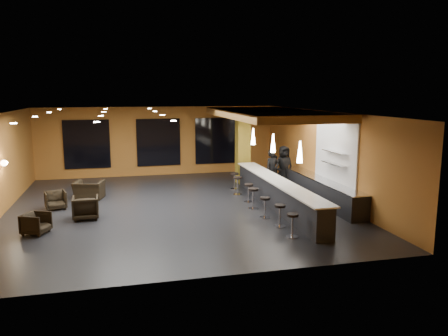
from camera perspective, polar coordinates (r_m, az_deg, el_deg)
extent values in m
cube|color=black|center=(16.53, -6.37, -5.19)|extent=(12.00, 13.00, 0.10)
cube|color=black|center=(15.98, -6.62, 7.37)|extent=(12.00, 13.00, 0.10)
cube|color=#A26224|center=(22.62, -8.57, 3.49)|extent=(12.00, 0.10, 3.50)
cube|color=#A26224|center=(9.82, -1.68, -4.80)|extent=(12.00, 0.10, 3.50)
cube|color=#A26224|center=(17.92, 13.08, 1.67)|extent=(0.10, 13.00, 3.50)
cube|color=#9B672D|center=(17.89, 5.91, 7.05)|extent=(3.60, 8.00, 0.28)
cube|color=black|center=(22.48, -17.47, 2.98)|extent=(2.20, 0.06, 2.40)
cube|color=black|center=(22.51, -8.55, 3.34)|extent=(2.20, 0.06, 2.40)
cube|color=black|center=(22.97, -1.06, 3.57)|extent=(2.20, 0.06, 2.40)
cube|color=white|center=(16.97, 14.34, 2.02)|extent=(0.06, 3.20, 2.40)
cube|color=black|center=(16.30, 6.90, -3.42)|extent=(0.60, 8.00, 1.00)
cube|color=white|center=(16.19, 6.94, -1.61)|extent=(0.78, 8.10, 0.05)
cube|color=black|center=(17.54, 12.47, -2.86)|extent=(0.70, 6.00, 0.86)
cube|color=silver|center=(17.45, 12.52, -1.41)|extent=(0.72, 6.00, 0.03)
cube|color=silver|center=(16.79, 14.18, 0.56)|extent=(0.30, 1.50, 0.03)
cube|color=silver|center=(16.72, 14.25, 2.08)|extent=(0.30, 1.50, 0.03)
cube|color=olive|center=(20.39, 2.46, 2.90)|extent=(0.60, 0.60, 3.50)
sphere|color=#FFE5B2|center=(16.99, -26.80, 0.58)|extent=(0.22, 0.22, 0.22)
cone|color=white|center=(14.14, 9.89, 2.08)|extent=(0.20, 0.20, 0.70)
cone|color=white|center=(16.44, 6.43, 3.25)|extent=(0.20, 0.20, 0.70)
cone|color=white|center=(18.80, 3.83, 4.13)|extent=(0.20, 0.20, 0.70)
imported|color=black|center=(18.99, 6.32, -0.28)|extent=(0.74, 0.58, 1.80)
imported|color=black|center=(19.43, 6.61, -0.47)|extent=(0.90, 0.82, 1.52)
imported|color=black|center=(19.91, 7.81, 0.24)|extent=(0.97, 0.70, 1.85)
imported|color=black|center=(14.45, -23.35, -6.65)|extent=(0.92, 0.91, 0.64)
imported|color=black|center=(15.51, -17.62, -4.94)|extent=(0.86, 0.88, 0.78)
imported|color=black|center=(17.14, -21.13, -3.94)|extent=(0.87, 0.88, 0.67)
imported|color=black|center=(18.33, -17.21, -2.76)|extent=(1.31, 1.20, 0.72)
cylinder|color=silver|center=(13.22, 8.87, -8.86)|extent=(0.36, 0.36, 0.03)
cylinder|color=silver|center=(13.12, 8.91, -7.53)|extent=(0.06, 0.06, 0.63)
cylinder|color=black|center=(13.02, 8.95, -6.08)|extent=(0.34, 0.34, 0.07)
cylinder|color=silver|center=(14.14, 7.27, -7.57)|extent=(0.37, 0.37, 0.03)
cylinder|color=silver|center=(14.04, 7.30, -6.30)|extent=(0.06, 0.06, 0.64)
cylinder|color=black|center=(13.95, 7.33, -4.93)|extent=(0.35, 0.35, 0.07)
cylinder|color=silver|center=(15.05, 5.34, -6.44)|extent=(0.36, 0.36, 0.03)
cylinder|color=silver|center=(14.96, 5.36, -5.26)|extent=(0.06, 0.06, 0.64)
cylinder|color=black|center=(14.87, 5.38, -3.97)|extent=(0.35, 0.35, 0.07)
cylinder|color=silver|center=(16.13, 3.82, -5.30)|extent=(0.39, 0.39, 0.03)
cylinder|color=silver|center=(16.04, 3.84, -4.10)|extent=(0.07, 0.07, 0.68)
cylinder|color=black|center=(15.96, 3.85, -2.81)|extent=(0.37, 0.37, 0.08)
cylinder|color=silver|center=(17.08, 3.22, -4.42)|extent=(0.37, 0.37, 0.03)
cylinder|color=silver|center=(17.00, 3.23, -3.36)|extent=(0.06, 0.06, 0.64)
cylinder|color=black|center=(16.93, 3.24, -2.21)|extent=(0.35, 0.35, 0.07)
cylinder|color=silver|center=(18.26, 1.77, -3.47)|extent=(0.39, 0.39, 0.03)
cylinder|color=silver|center=(18.18, 1.78, -2.42)|extent=(0.07, 0.07, 0.68)
cylinder|color=black|center=(18.11, 1.78, -1.28)|extent=(0.37, 0.37, 0.08)
cylinder|color=silver|center=(19.29, 1.39, -2.74)|extent=(0.37, 0.37, 0.03)
cylinder|color=silver|center=(19.22, 1.39, -1.78)|extent=(0.06, 0.06, 0.65)
cylinder|color=black|center=(19.16, 1.40, -0.75)|extent=(0.35, 0.35, 0.07)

